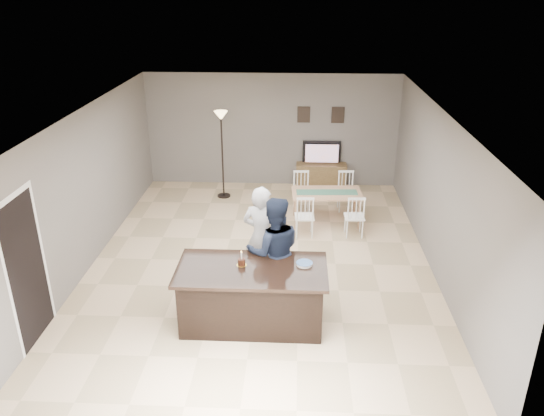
{
  "coord_description": "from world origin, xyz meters",
  "views": [
    {
      "loc": [
        0.61,
        -8.34,
        4.66
      ],
      "look_at": [
        0.21,
        -0.3,
        1.19
      ],
      "focal_mm": 35.0,
      "sensor_mm": 36.0,
      "label": 1
    }
  ],
  "objects_px": {
    "woman": "(261,238)",
    "birthday_cake": "(242,262)",
    "television": "(322,153)",
    "floor_lamp": "(221,131)",
    "man": "(274,252)",
    "tv_console": "(321,176)",
    "dining_table": "(327,198)",
    "kitchen_island": "(252,295)",
    "plate_stack": "(304,264)"
  },
  "relations": [
    {
      "from": "woman",
      "to": "man",
      "type": "height_order",
      "value": "man"
    },
    {
      "from": "television",
      "to": "plate_stack",
      "type": "height_order",
      "value": "television"
    },
    {
      "from": "man",
      "to": "tv_console",
      "type": "bearing_deg",
      "value": -108.11
    },
    {
      "from": "tv_console",
      "to": "dining_table",
      "type": "relative_size",
      "value": 0.72
    },
    {
      "from": "television",
      "to": "floor_lamp",
      "type": "bearing_deg",
      "value": 18.2
    },
    {
      "from": "kitchen_island",
      "to": "tv_console",
      "type": "relative_size",
      "value": 1.79
    },
    {
      "from": "man",
      "to": "plate_stack",
      "type": "distance_m",
      "value": 0.62
    },
    {
      "from": "television",
      "to": "man",
      "type": "distance_m",
      "value": 5.17
    },
    {
      "from": "kitchen_island",
      "to": "man",
      "type": "bearing_deg",
      "value": 61.98
    },
    {
      "from": "television",
      "to": "floor_lamp",
      "type": "distance_m",
      "value": 2.5
    },
    {
      "from": "floor_lamp",
      "to": "man",
      "type": "bearing_deg",
      "value": -72.43
    },
    {
      "from": "kitchen_island",
      "to": "woman",
      "type": "distance_m",
      "value": 1.12
    },
    {
      "from": "birthday_cake",
      "to": "plate_stack",
      "type": "bearing_deg",
      "value": 3.41
    },
    {
      "from": "woman",
      "to": "birthday_cake",
      "type": "distance_m",
      "value": 0.98
    },
    {
      "from": "birthday_cake",
      "to": "television",
      "type": "bearing_deg",
      "value": 76.33
    },
    {
      "from": "dining_table",
      "to": "floor_lamp",
      "type": "distance_m",
      "value": 2.85
    },
    {
      "from": "kitchen_island",
      "to": "floor_lamp",
      "type": "relative_size",
      "value": 1.07
    },
    {
      "from": "woman",
      "to": "plate_stack",
      "type": "relative_size",
      "value": 7.33
    },
    {
      "from": "man",
      "to": "birthday_cake",
      "type": "xyz_separation_m",
      "value": [
        -0.44,
        -0.47,
        0.07
      ]
    },
    {
      "from": "tv_console",
      "to": "television",
      "type": "distance_m",
      "value": 0.57
    },
    {
      "from": "woman",
      "to": "television",
      "type": "bearing_deg",
      "value": -83.45
    },
    {
      "from": "kitchen_island",
      "to": "woman",
      "type": "xyz_separation_m",
      "value": [
        0.07,
        1.04,
        0.42
      ]
    },
    {
      "from": "dining_table",
      "to": "floor_lamp",
      "type": "bearing_deg",
      "value": 147.48
    },
    {
      "from": "woman",
      "to": "birthday_cake",
      "type": "relative_size",
      "value": 7.64
    },
    {
      "from": "woman",
      "to": "dining_table",
      "type": "relative_size",
      "value": 1.05
    },
    {
      "from": "birthday_cake",
      "to": "plate_stack",
      "type": "distance_m",
      "value": 0.9
    },
    {
      "from": "woman",
      "to": "birthday_cake",
      "type": "height_order",
      "value": "woman"
    },
    {
      "from": "tv_console",
      "to": "kitchen_island",
      "type": "bearing_deg",
      "value": -102.16
    },
    {
      "from": "television",
      "to": "plate_stack",
      "type": "xyz_separation_m",
      "value": [
        -0.45,
        -5.5,
        0.06
      ]
    },
    {
      "from": "kitchen_island",
      "to": "television",
      "type": "relative_size",
      "value": 2.35
    },
    {
      "from": "kitchen_island",
      "to": "television",
      "type": "bearing_deg",
      "value": 77.99
    },
    {
      "from": "television",
      "to": "tv_console",
      "type": "bearing_deg",
      "value": 90.0
    },
    {
      "from": "floor_lamp",
      "to": "dining_table",
      "type": "bearing_deg",
      "value": -29.63
    },
    {
      "from": "tv_console",
      "to": "television",
      "type": "bearing_deg",
      "value": 90.0
    },
    {
      "from": "tv_console",
      "to": "dining_table",
      "type": "xyz_separation_m",
      "value": [
        0.04,
        -2.0,
        0.25
      ]
    },
    {
      "from": "tv_console",
      "to": "television",
      "type": "height_order",
      "value": "television"
    },
    {
      "from": "birthday_cake",
      "to": "plate_stack",
      "type": "xyz_separation_m",
      "value": [
        0.9,
        0.05,
        -0.03
      ]
    },
    {
      "from": "man",
      "to": "floor_lamp",
      "type": "bearing_deg",
      "value": -80.3
    },
    {
      "from": "floor_lamp",
      "to": "television",
      "type": "bearing_deg",
      "value": 18.2
    },
    {
      "from": "television",
      "to": "dining_table",
      "type": "relative_size",
      "value": 0.55
    },
    {
      "from": "plate_stack",
      "to": "dining_table",
      "type": "height_order",
      "value": "plate_stack"
    },
    {
      "from": "man",
      "to": "kitchen_island",
      "type": "bearing_deg",
      "value": 54.11
    },
    {
      "from": "birthday_cake",
      "to": "plate_stack",
      "type": "relative_size",
      "value": 0.96
    },
    {
      "from": "woman",
      "to": "tv_console",
      "type": "bearing_deg",
      "value": -83.65
    },
    {
      "from": "floor_lamp",
      "to": "woman",
      "type": "bearing_deg",
      "value": -73.38
    },
    {
      "from": "birthday_cake",
      "to": "tv_console",
      "type": "bearing_deg",
      "value": 76.16
    },
    {
      "from": "tv_console",
      "to": "birthday_cake",
      "type": "bearing_deg",
      "value": -103.84
    },
    {
      "from": "tv_console",
      "to": "floor_lamp",
      "type": "xyz_separation_m",
      "value": [
        -2.28,
        -0.68,
        1.26
      ]
    },
    {
      "from": "kitchen_island",
      "to": "birthday_cake",
      "type": "distance_m",
      "value": 0.53
    },
    {
      "from": "kitchen_island",
      "to": "tv_console",
      "type": "xyz_separation_m",
      "value": [
        1.2,
        5.57,
        -0.15
      ]
    }
  ]
}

